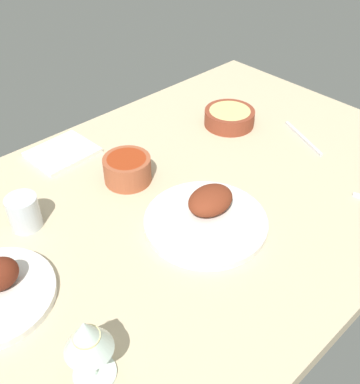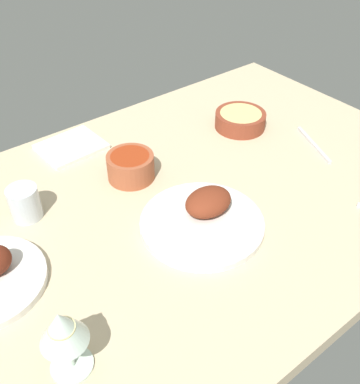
% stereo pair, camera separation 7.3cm
% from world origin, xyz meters
% --- Properties ---
extents(dining_table, '(1.40, 0.90, 0.04)m').
position_xyz_m(dining_table, '(0.00, 0.00, 0.02)').
color(dining_table, '#C6B28E').
rests_on(dining_table, ground).
extents(plate_center_main, '(0.27, 0.27, 0.07)m').
position_xyz_m(plate_center_main, '(-0.01, -0.10, 0.06)').
color(plate_center_main, silver).
rests_on(plate_center_main, dining_table).
extents(bowl_sauce, '(0.12, 0.12, 0.06)m').
position_xyz_m(bowl_sauce, '(-0.04, 0.14, 0.07)').
color(bowl_sauce, '#A35133').
rests_on(bowl_sauce, dining_table).
extents(bowl_potatoes, '(0.14, 0.14, 0.05)m').
position_xyz_m(bowl_potatoes, '(0.34, 0.15, 0.07)').
color(bowl_potatoes, brown).
rests_on(bowl_potatoes, dining_table).
extents(wine_glass, '(0.08, 0.08, 0.14)m').
position_xyz_m(wine_glass, '(-0.40, -0.23, 0.14)').
color(wine_glass, silver).
rests_on(wine_glass, dining_table).
extents(water_tumbler, '(0.07, 0.07, 0.08)m').
position_xyz_m(water_tumbler, '(-0.31, 0.16, 0.08)').
color(water_tumbler, silver).
rests_on(water_tumbler, dining_table).
extents(folded_napkin, '(0.17, 0.15, 0.01)m').
position_xyz_m(folded_napkin, '(-0.10, 0.35, 0.05)').
color(folded_napkin, white).
rests_on(folded_napkin, dining_table).
extents(spoon_loose, '(0.08, 0.17, 0.01)m').
position_xyz_m(spoon_loose, '(0.43, -0.05, 0.04)').
color(spoon_loose, silver).
rests_on(spoon_loose, dining_table).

